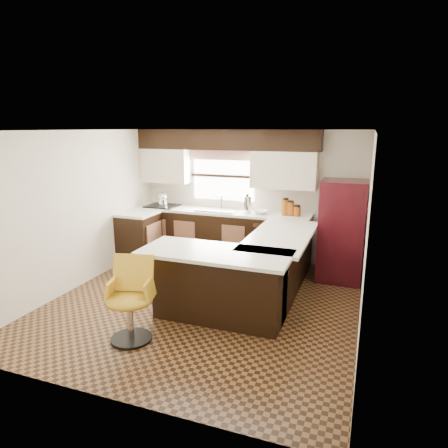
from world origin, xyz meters
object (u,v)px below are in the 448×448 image
at_px(peninsula_long, 276,267).
at_px(bar_chair, 129,301).
at_px(peninsula_return, 219,286).
at_px(refrigerator, 342,231).

height_order(peninsula_long, bar_chair, bar_chair).
xyz_separation_m(peninsula_long, peninsula_return, (-0.53, -0.97, 0.00)).
height_order(peninsula_long, peninsula_return, same).
bearing_deg(peninsula_long, peninsula_return, -118.30).
relative_size(peninsula_long, bar_chair, 1.97).
relative_size(peninsula_return, bar_chair, 1.67).
distance_m(peninsula_return, bar_chair, 1.17).
height_order(peninsula_return, bar_chair, bar_chair).
xyz_separation_m(peninsula_long, bar_chair, (-1.30, -1.85, 0.04)).
bearing_deg(peninsula_long, refrigerator, 50.44).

